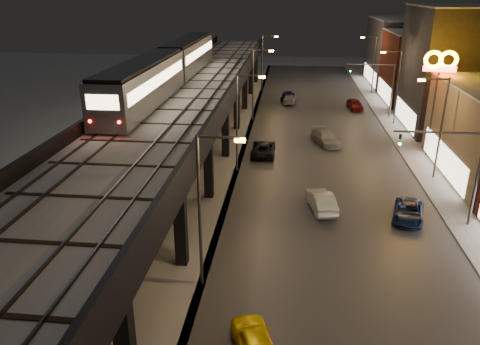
{
  "coord_description": "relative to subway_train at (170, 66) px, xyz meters",
  "views": [
    {
      "loc": [
        3.89,
        -9.37,
        15.93
      ],
      "look_at": [
        0.96,
        18.09,
        5.0
      ],
      "focal_mm": 35.0,
      "sensor_mm": 36.0,
      "label": 1
    }
  ],
  "objects": [
    {
      "name": "road_surface",
      "position": [
        16.0,
        -3.4,
        -8.4
      ],
      "size": [
        17.0,
        120.0,
        0.06
      ],
      "primitive_type": "cube",
      "color": "#46474D",
      "rests_on": "ground"
    },
    {
      "name": "sidewalk_right",
      "position": [
        26.0,
        -3.4,
        -8.36
      ],
      "size": [
        4.0,
        120.0,
        0.14
      ],
      "primitive_type": "cube",
      "color": "#9FA1A8",
      "rests_on": "ground"
    },
    {
      "name": "under_viaduct_pavement",
      "position": [
        2.5,
        -3.4,
        -8.4
      ],
      "size": [
        11.0,
        120.0,
        0.06
      ],
      "primitive_type": "cube",
      "color": "#9FA1A8",
      "rests_on": "ground"
    },
    {
      "name": "elevated_viaduct",
      "position": [
        2.5,
        -6.56,
        -2.81
      ],
      "size": [
        9.0,
        100.0,
        6.3
      ],
      "color": "black",
      "rests_on": "ground"
    },
    {
      "name": "viaduct_trackbed",
      "position": [
        2.49,
        -6.43,
        -2.04
      ],
      "size": [
        8.4,
        100.0,
        0.32
      ],
      "color": "#B2B7C1",
      "rests_on": "elevated_viaduct"
    },
    {
      "name": "viaduct_parapet_streetside",
      "position": [
        6.85,
        -6.4,
        -1.58
      ],
      "size": [
        0.3,
        100.0,
        1.1
      ],
      "primitive_type": "cube",
      "color": "black",
      "rests_on": "elevated_viaduct"
    },
    {
      "name": "viaduct_parapet_far",
      "position": [
        -1.85,
        -6.4,
        -1.58
      ],
      "size": [
        0.3,
        100.0,
        1.1
      ],
      "primitive_type": "cube",
      "color": "black",
      "rests_on": "elevated_viaduct"
    },
    {
      "name": "building_d",
      "position": [
        32.49,
        9.6,
        -1.35
      ],
      "size": [
        12.2,
        13.2,
        14.16
      ],
      "color": "#25252A",
      "rests_on": "ground"
    },
    {
      "name": "building_e",
      "position": [
        32.49,
        23.6,
        -3.35
      ],
      "size": [
        12.2,
        12.2,
        10.16
      ],
      "color": "#551D15",
      "rests_on": "ground"
    },
    {
      "name": "building_f",
      "position": [
        32.49,
        37.6,
        -2.85
      ],
      "size": [
        12.2,
        16.2,
        11.16
      ],
      "color": "#3D3C44",
      "rests_on": "ground"
    },
    {
      "name": "streetlight_left_1",
      "position": [
        8.07,
        -25.4,
        -3.19
      ],
      "size": [
        2.57,
        0.28,
        9.0
      ],
      "color": "#38383A",
      "rests_on": "ground"
    },
    {
      "name": "streetlight_left_2",
      "position": [
        8.07,
        -7.4,
        -3.19
      ],
      "size": [
        2.57,
        0.28,
        9.0
      ],
      "color": "#38383A",
      "rests_on": "ground"
    },
    {
      "name": "streetlight_right_2",
      "position": [
        25.23,
        -7.4,
        -3.19
      ],
      "size": [
        2.56,
        0.28,
        9.0
      ],
      "color": "#38383A",
      "rests_on": "ground"
    },
    {
      "name": "streetlight_left_3",
      "position": [
        8.07,
        10.6,
        -3.19
      ],
      "size": [
        2.57,
        0.28,
        9.0
      ],
      "color": "#38383A",
      "rests_on": "ground"
    },
    {
      "name": "streetlight_right_3",
      "position": [
        25.23,
        10.6,
        -3.19
      ],
      "size": [
        2.56,
        0.28,
        9.0
      ],
      "color": "#38383A",
      "rests_on": "ground"
    },
    {
      "name": "streetlight_left_4",
      "position": [
        8.07,
        28.6,
        -3.19
      ],
      "size": [
        2.57,
        0.28,
        9.0
      ],
      "color": "#38383A",
      "rests_on": "ground"
    },
    {
      "name": "streetlight_right_4",
      "position": [
        25.23,
        28.6,
        -3.19
      ],
      "size": [
        2.56,
        0.28,
        9.0
      ],
      "color": "#38383A",
      "rests_on": "ground"
    },
    {
      "name": "traffic_light_rig_a",
      "position": [
        24.34,
        -16.4,
        -3.93
      ],
      "size": [
        6.1,
        0.34,
        7.0
      ],
      "color": "#38383A",
      "rests_on": "ground"
    },
    {
      "name": "traffic_light_rig_b",
      "position": [
        24.34,
        13.6,
        -3.93
      ],
      "size": [
        6.1,
        0.34,
        7.0
      ],
      "color": "#38383A",
      "rests_on": "ground"
    },
    {
      "name": "subway_train",
      "position": [
        0.0,
        0.0,
        0.0
      ],
      "size": [
        3.04,
        36.62,
        3.64
      ],
      "color": "gray",
      "rests_on": "viaduct_trackbed"
    },
    {
      "name": "car_taxi",
      "position": [
        11.27,
        -30.74,
        -7.7
      ],
      "size": [
        2.96,
        4.57,
        1.45
      ],
      "primitive_type": "imported",
      "rotation": [
        0.0,
        0.0,
        3.46
      ],
      "color": "#FFD905",
      "rests_on": "ground"
    },
    {
      "name": "car_near_white",
      "position": [
        15.11,
        -14.91,
        -7.69
      ],
      "size": [
        2.42,
        4.69,
        1.47
      ],
      "primitive_type": "imported",
      "rotation": [
        0.0,
        0.0,
        3.34
      ],
      "color": "white",
      "rests_on": "ground"
    },
    {
      "name": "car_mid_silver",
      "position": [
        9.96,
        -2.71,
        -7.73
      ],
      "size": [
        2.31,
        5.01,
        1.39
      ],
      "primitive_type": "imported",
      "rotation": [
        0.0,
        0.0,
        3.14
      ],
      "color": "black",
      "rests_on": "ground"
    },
    {
      "name": "car_mid_dark",
      "position": [
        12.43,
        20.49,
        -7.79
      ],
      "size": [
        2.05,
        4.52,
        1.28
      ],
      "primitive_type": "imported",
      "rotation": [
        0.0,
        0.0,
        3.08
      ],
      "color": "gray",
      "rests_on": "ground"
    },
    {
      "name": "car_far_white",
      "position": [
        12.15,
        22.44,
        -7.68
      ],
      "size": [
        2.31,
        4.57,
        1.49
      ],
      "primitive_type": "imported",
      "rotation": [
        0.0,
        0.0,
        3.01
      ],
      "color": "black",
      "rests_on": "ground"
    },
    {
      "name": "car_onc_dark",
      "position": [
        21.4,
        -15.92,
        -7.81
      ],
      "size": [
        3.16,
        4.85,
        1.24
      ],
      "primitive_type": "imported",
      "rotation": [
        0.0,
        0.0,
        -0.26
      ],
      "color": "#12224D",
      "rests_on": "ground"
    },
    {
      "name": "car_onc_white",
      "position": [
        16.5,
        1.47,
        -7.71
      ],
      "size": [
        3.54,
        5.33,
        1.43
      ],
      "primitive_type": "imported",
      "rotation": [
        0.0,
        0.0,
        0.34
      ],
      "color": "#A8A9AC",
      "rests_on": "ground"
    },
    {
      "name": "car_onc_red",
      "position": [
        21.57,
        17.79,
        -7.7
      ],
      "size": [
        2.2,
        4.44,
        1.45
      ],
      "primitive_type": "imported",
      "rotation": [
        0.0,
        0.0,
        0.12
      ],
      "color": "maroon",
      "rests_on": "ground"
    },
    {
      "name": "sign_mcdonalds",
      "position": [
        26.5,
        -1.14,
        0.15
      ],
      "size": [
        3.12,
        0.7,
        10.47
      ],
      "color": "#38383A",
      "rests_on": "ground"
    }
  ]
}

